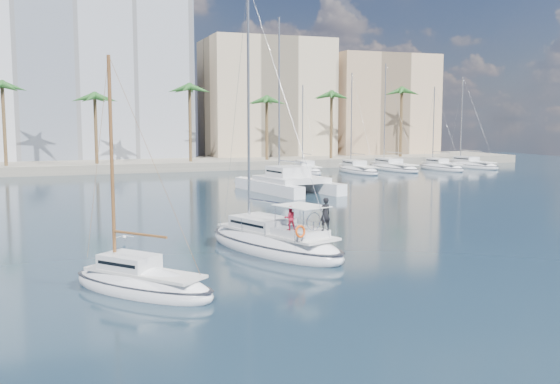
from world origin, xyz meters
name	(u,v)px	position (x,y,z in m)	size (l,w,h in m)	color
ground	(294,258)	(0.00, 0.00, 0.00)	(160.00, 160.00, 0.00)	black
quay	(140,165)	(0.00, 61.00, 0.60)	(120.00, 14.00, 1.20)	gray
building_modern	(47,73)	(-12.00, 73.00, 14.00)	(42.00, 16.00, 28.00)	silver
building_beige	(266,102)	(22.00, 70.00, 10.00)	(20.00, 14.00, 20.00)	#C6B08E
building_tan_right	(378,108)	(42.00, 68.00, 9.00)	(18.00, 12.00, 18.00)	tan
palm_centre	(142,95)	(0.00, 57.00, 10.28)	(3.60, 3.60, 12.30)	brown
palm_right	(367,98)	(34.00, 57.00, 10.28)	(3.60, 3.60, 12.30)	brown
main_sloop	(274,242)	(-0.39, 2.00, 0.50)	(6.65, 10.72, 15.19)	white
small_sloop	(141,283)	(-8.19, -3.75, 0.39)	(6.33, 6.93, 10.29)	white
catamaran	(289,180)	(10.15, 27.63, 1.14)	(7.84, 12.50, 17.01)	white
seagull	(124,237)	(-7.75, 7.22, 0.32)	(1.12, 0.48, 0.21)	silver
moored_yacht_a	(307,173)	(20.00, 47.00, 0.00)	(2.72, 9.35, 11.90)	white
moored_yacht_b	(358,173)	(26.50, 45.00, 0.00)	(3.14, 10.78, 13.72)	white
moored_yacht_c	(393,170)	(33.00, 47.00, 0.00)	(3.55, 12.21, 15.54)	white
moored_yacht_d	(441,170)	(39.50, 45.00, 0.00)	(2.72, 9.35, 11.90)	white
moored_yacht_e	(471,168)	(46.00, 47.00, 0.00)	(3.14, 10.78, 13.72)	white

